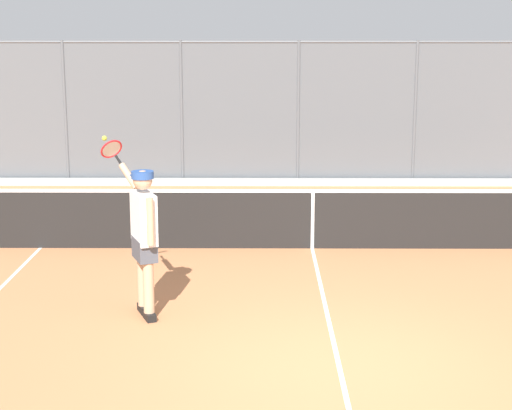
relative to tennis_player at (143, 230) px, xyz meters
The scene contains 4 objects.
ground_plane 2.95m from the tennis_player, 144.38° to the left, with size 60.00×60.00×0.00m, color #C67A4C.
fence_backdrop 9.57m from the tennis_player, 103.49° to the right, with size 18.48×1.37×3.18m.
tennis_net 3.90m from the tennis_player, 125.36° to the right, with size 11.25×0.09×1.07m.
tennis_player is the anchor object (origin of this frame).
Camera 1 is at (0.82, 8.02, 3.47)m, focal length 58.00 mm.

